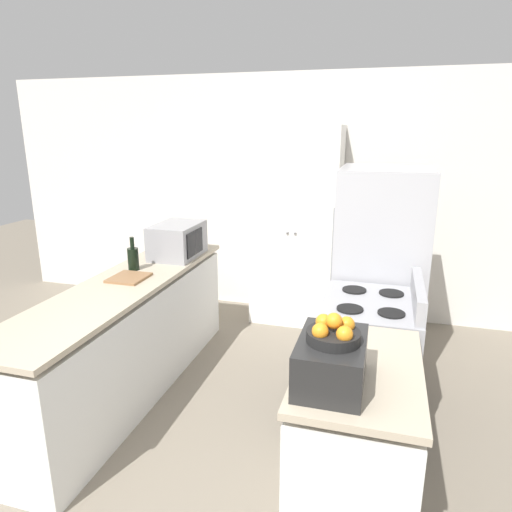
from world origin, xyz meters
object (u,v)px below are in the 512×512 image
object	(u,v)px
stove	(367,361)
refrigerator	(380,273)
wine_bottle	(133,258)
toaster_oven	(331,361)
fruit_bowl	(333,332)
microwave	(178,240)
pantry_cabinet	(296,227)

from	to	relation	value
stove	refrigerator	distance (m)	0.91
wine_bottle	toaster_oven	bearing A→B (deg)	-36.06
stove	fruit_bowl	distance (m)	1.32
toaster_oven	wine_bottle	bearing A→B (deg)	143.94
stove	wine_bottle	bearing A→B (deg)	174.19
refrigerator	wine_bottle	xyz separation A→B (m)	(-1.95, -0.62, 0.14)
microwave	toaster_oven	world-z (taller)	microwave
pantry_cabinet	microwave	bearing A→B (deg)	-132.03
wine_bottle	pantry_cabinet	bearing A→B (deg)	53.91
microwave	fruit_bowl	distance (m)	2.40
pantry_cabinet	stove	distance (m)	1.94
stove	wine_bottle	size ratio (longest dim) A/B	3.88
stove	microwave	size ratio (longest dim) A/B	2.02
stove	microwave	bearing A→B (deg)	158.96
pantry_cabinet	microwave	world-z (taller)	pantry_cabinet
toaster_oven	fruit_bowl	xyz separation A→B (m)	(0.01, -0.02, 0.15)
stove	refrigerator	bearing A→B (deg)	87.44
microwave	toaster_oven	xyz separation A→B (m)	(1.59, -1.76, -0.04)
microwave	wine_bottle	world-z (taller)	microwave
pantry_cabinet	toaster_oven	distance (m)	2.84
wine_bottle	stove	bearing A→B (deg)	-5.81
stove	toaster_oven	world-z (taller)	toaster_oven
pantry_cabinet	refrigerator	size ratio (longest dim) A/B	1.19
refrigerator	microwave	world-z (taller)	refrigerator
stove	fruit_bowl	xyz separation A→B (m)	(-0.14, -1.11, 0.71)
toaster_oven	stove	bearing A→B (deg)	82.52
wine_bottle	fruit_bowl	bearing A→B (deg)	-36.34
refrigerator	wine_bottle	size ratio (longest dim) A/B	6.29
pantry_cabinet	microwave	distance (m)	1.33
pantry_cabinet	refrigerator	bearing A→B (deg)	-43.83
refrigerator	microwave	size ratio (longest dim) A/B	3.27
stove	wine_bottle	xyz separation A→B (m)	(-1.91, 0.19, 0.55)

